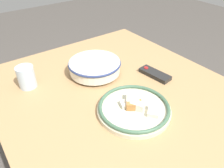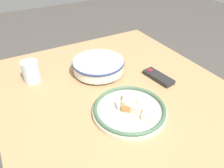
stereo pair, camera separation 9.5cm
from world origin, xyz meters
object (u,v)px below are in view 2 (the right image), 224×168
object	(u,v)px
tv_remote	(158,77)
drinking_glass	(31,71)
food_plate	(130,110)
noodle_bowl	(98,65)

from	to	relation	value
tv_remote	drinking_glass	bearing A→B (deg)	144.76
drinking_glass	tv_remote	bearing A→B (deg)	62.23
food_plate	noodle_bowl	bearing A→B (deg)	175.74
tv_remote	drinking_glass	size ratio (longest dim) A/B	1.62
noodle_bowl	tv_remote	size ratio (longest dim) A/B	1.56
food_plate	tv_remote	bearing A→B (deg)	118.22
food_plate	tv_remote	size ratio (longest dim) A/B	1.76
noodle_bowl	food_plate	distance (m)	0.32
food_plate	tv_remote	xyz separation A→B (m)	(-0.13, 0.25, -0.01)
tv_remote	drinking_glass	xyz separation A→B (m)	(-0.28, -0.52, 0.04)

